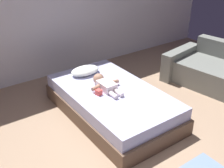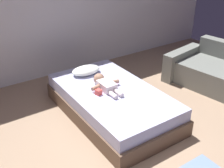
{
  "view_description": "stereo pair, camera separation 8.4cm",
  "coord_description": "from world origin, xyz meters",
  "px_view_note": "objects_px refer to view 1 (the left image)",
  "views": [
    {
      "loc": [
        -1.79,
        -1.71,
        2.36
      ],
      "look_at": [
        0.24,
        1.15,
        0.51
      ],
      "focal_mm": 44.36,
      "sensor_mm": 36.0,
      "label": 1
    },
    {
      "loc": [
        -1.72,
        -1.75,
        2.36
      ],
      "look_at": [
        0.24,
        1.15,
        0.51
      ],
      "focal_mm": 44.36,
      "sensor_mm": 36.0,
      "label": 2
    }
  ],
  "objects_px": {
    "bed": "(112,102)",
    "toothbrush": "(116,82)",
    "toy_block": "(99,92)",
    "pillow": "(85,71)",
    "baby": "(105,84)"
  },
  "relations": [
    {
      "from": "bed",
      "to": "toothbrush",
      "type": "relative_size",
      "value": 16.97
    },
    {
      "from": "baby",
      "to": "toy_block",
      "type": "xyz_separation_m",
      "value": [
        -0.18,
        -0.11,
        -0.03
      ]
    },
    {
      "from": "toy_block",
      "to": "baby",
      "type": "bearing_deg",
      "value": 32.12
    },
    {
      "from": "bed",
      "to": "toothbrush",
      "type": "distance_m",
      "value": 0.33
    },
    {
      "from": "baby",
      "to": "toy_block",
      "type": "distance_m",
      "value": 0.21
    },
    {
      "from": "pillow",
      "to": "baby",
      "type": "relative_size",
      "value": 0.79
    },
    {
      "from": "pillow",
      "to": "toothbrush",
      "type": "height_order",
      "value": "pillow"
    },
    {
      "from": "toothbrush",
      "to": "toy_block",
      "type": "height_order",
      "value": "toy_block"
    },
    {
      "from": "toy_block",
      "to": "bed",
      "type": "bearing_deg",
      "value": -0.13
    },
    {
      "from": "bed",
      "to": "baby",
      "type": "distance_m",
      "value": 0.3
    },
    {
      "from": "pillow",
      "to": "baby",
      "type": "xyz_separation_m",
      "value": [
        -0.01,
        -0.57,
        0.0
      ]
    },
    {
      "from": "bed",
      "to": "toy_block",
      "type": "xyz_separation_m",
      "value": [
        -0.23,
        0.0,
        0.25
      ]
    },
    {
      "from": "pillow",
      "to": "toothbrush",
      "type": "relative_size",
      "value": 3.9
    },
    {
      "from": "toothbrush",
      "to": "toy_block",
      "type": "relative_size",
      "value": 1.35
    },
    {
      "from": "bed",
      "to": "baby",
      "type": "relative_size",
      "value": 3.42
    }
  ]
}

